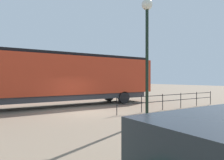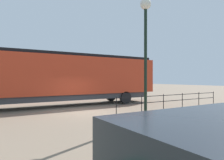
% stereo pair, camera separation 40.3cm
% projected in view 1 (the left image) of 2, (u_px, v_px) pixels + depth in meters
% --- Properties ---
extents(ground_plane, '(120.00, 120.00, 0.00)m').
position_uv_depth(ground_plane, '(85.00, 112.00, 13.61)').
color(ground_plane, '#84705B').
extents(locomotive, '(2.87, 17.69, 4.33)m').
position_uv_depth(locomotive, '(65.00, 77.00, 16.74)').
color(locomotive, red).
rests_on(locomotive, ground_plane).
extents(lamp_post, '(0.57, 0.57, 6.45)m').
position_uv_depth(lamp_post, '(147.00, 31.00, 10.63)').
color(lamp_post, black).
rests_on(lamp_post, ground_plane).
extents(platform_fence, '(0.05, 10.08, 1.15)m').
position_uv_depth(platform_fence, '(172.00, 99.00, 15.16)').
color(platform_fence, black).
rests_on(platform_fence, ground_plane).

